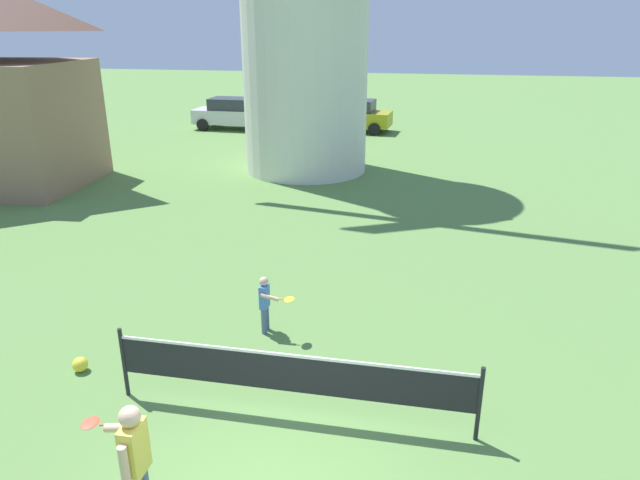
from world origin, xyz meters
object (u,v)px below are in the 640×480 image
at_px(tennis_net, 291,374).
at_px(stray_ball, 80,364).
at_px(parked_car_mustard, 352,115).
at_px(parked_car_silver, 233,113).
at_px(player_far, 266,301).
at_px(player_near, 134,459).

distance_m(tennis_net, stray_ball, 3.59).
bearing_deg(parked_car_mustard, parked_car_silver, -174.94).
height_order(player_far, stray_ball, player_far).
relative_size(player_far, stray_ball, 4.41).
height_order(player_near, parked_car_mustard, parked_car_mustard).
bearing_deg(player_far, player_near, -92.51).
xyz_separation_m(tennis_net, parked_car_mustard, (-2.43, 22.41, 0.12)).
distance_m(stray_ball, parked_car_mustard, 22.03).
distance_m(player_far, parked_car_mustard, 20.29).
height_order(tennis_net, stray_ball, tennis_net).
distance_m(stray_ball, parked_car_silver, 22.04).
height_order(tennis_net, parked_car_silver, parked_car_silver).
relative_size(tennis_net, parked_car_mustard, 1.26).
bearing_deg(stray_ball, player_far, 34.87).
height_order(stray_ball, parked_car_silver, parked_car_silver).
distance_m(player_near, player_far, 4.26).
bearing_deg(player_far, parked_car_silver, 110.92).
height_order(parked_car_silver, parked_car_mustard, same).
bearing_deg(parked_car_silver, player_near, -72.95).
bearing_deg(parked_car_silver, tennis_net, -68.71).
distance_m(tennis_net, parked_car_mustard, 22.54).
xyz_separation_m(player_near, player_far, (0.19, 4.25, -0.25)).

